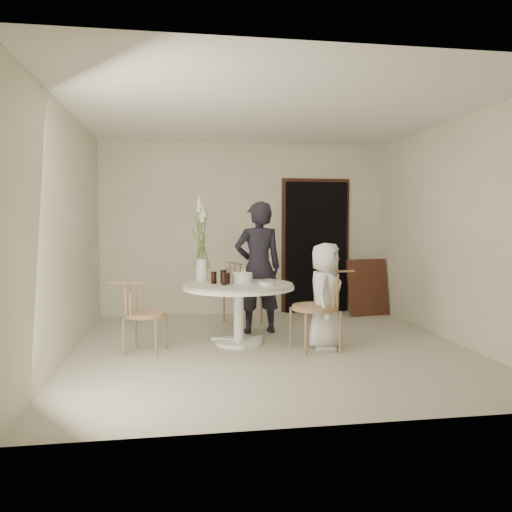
{
  "coord_description": "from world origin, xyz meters",
  "views": [
    {
      "loc": [
        -1.06,
        -5.63,
        1.47
      ],
      "look_at": [
        -0.13,
        0.3,
        1.05
      ],
      "focal_mm": 35.0,
      "sensor_mm": 36.0,
      "label": 1
    }
  ],
  "objects": [
    {
      "name": "cola_tumbler_c",
      "position": [
        -0.52,
        0.35,
        0.81
      ],
      "size": [
        0.09,
        0.09,
        0.16
      ],
      "primitive_type": "cylinder",
      "rotation": [
        0.0,
        0.0,
        0.31
      ],
      "color": "black",
      "rests_on": "table"
    },
    {
      "name": "chair_left",
      "position": [
        -1.54,
        0.06,
        0.51
      ],
      "size": [
        0.55,
        0.52,
        0.8
      ],
      "rotation": [
        0.0,
        0.0,
        1.28
      ],
      "color": "#A28458",
      "rests_on": "ground"
    },
    {
      "name": "doorway",
      "position": [
        1.15,
        2.19,
        1.05
      ],
      "size": [
        1.0,
        0.1,
        2.1
      ],
      "primitive_type": "cube",
      "color": "black",
      "rests_on": "ground"
    },
    {
      "name": "chair_far",
      "position": [
        -0.19,
        1.57,
        0.56
      ],
      "size": [
        0.6,
        0.62,
        0.87
      ],
      "rotation": [
        0.0,
        0.0,
        0.37
      ],
      "color": "#A28458",
      "rests_on": "ground"
    },
    {
      "name": "cola_tumbler_b",
      "position": [
        -0.53,
        0.12,
        0.8
      ],
      "size": [
        0.08,
        0.08,
        0.14
      ],
      "primitive_type": "cylinder",
      "rotation": [
        0.0,
        0.0,
        -0.29
      ],
      "color": "black",
      "rests_on": "table"
    },
    {
      "name": "birthday_cake",
      "position": [
        -0.3,
        0.33,
        0.79
      ],
      "size": [
        0.25,
        0.25,
        0.17
      ],
      "rotation": [
        0.0,
        0.0,
        -0.25
      ],
      "color": "white",
      "rests_on": "table"
    },
    {
      "name": "boy",
      "position": [
        0.61,
        -0.12,
        0.61
      ],
      "size": [
        0.62,
        0.71,
        1.23
      ],
      "primitive_type": "imported",
      "rotation": [
        0.0,
        0.0,
        1.11
      ],
      "color": "white",
      "rests_on": "ground"
    },
    {
      "name": "girl",
      "position": [
        -0.02,
        0.82,
        0.87
      ],
      "size": [
        0.66,
        0.47,
        1.73
      ],
      "primitive_type": "imported",
      "rotation": [
        0.0,
        0.0,
        3.23
      ],
      "color": "black",
      "rests_on": "ground"
    },
    {
      "name": "flower_vase",
      "position": [
        -0.77,
        0.6,
        1.21
      ],
      "size": [
        0.15,
        0.15,
        1.08
      ],
      "rotation": [
        0.0,
        0.0,
        -0.04
      ],
      "color": "silver",
      "rests_on": "table"
    },
    {
      "name": "cola_tumbler_d",
      "position": [
        -0.64,
        0.29,
        0.8
      ],
      "size": [
        0.09,
        0.09,
        0.15
      ],
      "primitive_type": "cylinder",
      "rotation": [
        0.0,
        0.0,
        0.37
      ],
      "color": "black",
      "rests_on": "table"
    },
    {
      "name": "ground",
      "position": [
        0.0,
        0.0,
        0.0
      ],
      "size": [
        4.5,
        4.5,
        0.0
      ],
      "primitive_type": "plane",
      "color": "beige",
      "rests_on": "ground"
    },
    {
      "name": "picture_frame",
      "position": [
        1.88,
        1.78,
        0.44
      ],
      "size": [
        0.68,
        0.29,
        0.88
      ],
      "primitive_type": "cube",
      "rotation": [
        -0.17,
        0.0,
        0.14
      ],
      "color": "#4F261B",
      "rests_on": "ground"
    },
    {
      "name": "table",
      "position": [
        -0.35,
        0.25,
        0.62
      ],
      "size": [
        1.33,
        1.33,
        0.73
      ],
      "color": "white",
      "rests_on": "ground"
    },
    {
      "name": "chair_right",
      "position": [
        0.6,
        -0.17,
        0.59
      ],
      "size": [
        0.6,
        0.56,
        0.92
      ],
      "rotation": [
        0.0,
        0.0,
        -1.4
      ],
      "color": "#A28458",
      "rests_on": "ground"
    },
    {
      "name": "plate_stack",
      "position": [
        -0.04,
        0.03,
        0.75
      ],
      "size": [
        0.19,
        0.19,
        0.05
      ],
      "primitive_type": "cylinder",
      "rotation": [
        0.0,
        0.0,
        -0.03
      ],
      "color": "silver",
      "rests_on": "table"
    },
    {
      "name": "door_trim",
      "position": [
        1.15,
        2.23,
        1.11
      ],
      "size": [
        1.12,
        0.03,
        2.22
      ],
      "primitive_type": "cube",
      "color": "#4F261B",
      "rests_on": "ground"
    },
    {
      "name": "cola_tumbler_a",
      "position": [
        -0.48,
        0.25,
        0.8
      ],
      "size": [
        0.08,
        0.08,
        0.13
      ],
      "primitive_type": "cylinder",
      "rotation": [
        0.0,
        0.0,
        -0.25
      ],
      "color": "black",
      "rests_on": "table"
    },
    {
      "name": "room_shell",
      "position": [
        0.0,
        0.0,
        1.62
      ],
      "size": [
        4.5,
        4.5,
        4.5
      ],
      "color": "white",
      "rests_on": "ground"
    }
  ]
}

